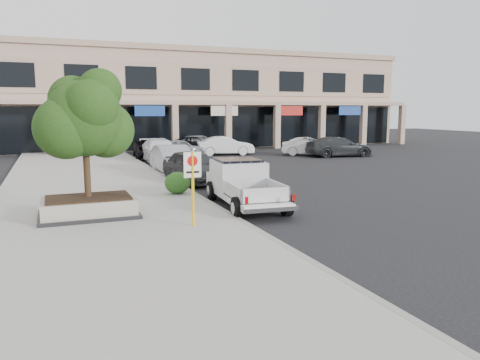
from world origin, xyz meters
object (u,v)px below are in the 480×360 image
object	(u,v)px
planter_tree	(88,119)
curb_car_c	(160,151)
lot_car_b	(225,146)
lot_car_d	(196,145)
curb_car_b	(173,160)
curb_car_a	(194,166)
lot_car_f	(309,146)
lot_car_c	(339,147)
no_parking_sign	(193,178)
curb_car_d	(152,148)
lot_car_e	(200,142)
planter	(89,207)
pickup_truck	(246,184)
lot_car_a	(179,148)

from	to	relation	value
planter_tree	curb_car_c	world-z (taller)	planter_tree
lot_car_b	lot_car_d	size ratio (longest dim) A/B	0.94
curb_car_b	lot_car_b	distance (m)	11.63
curb_car_a	lot_car_f	size ratio (longest dim) A/B	1.11
curb_car_c	lot_car_c	size ratio (longest dim) A/B	1.03
curb_car_b	lot_car_b	world-z (taller)	curb_car_b
lot_car_f	lot_car_c	bearing A→B (deg)	-105.57
no_parking_sign	lot_car_c	xyz separation A→B (m)	(17.28, 17.90, -0.85)
lot_car_b	curb_car_a	bearing A→B (deg)	164.34
planter_tree	lot_car_f	xyz separation A→B (m)	(18.29, 16.90, -2.69)
curb_car_c	lot_car_b	size ratio (longest dim) A/B	1.21
curb_car_d	lot_car_b	xyz separation A→B (m)	(6.09, 0.12, -0.04)
curb_car_d	lot_car_f	distance (m)	12.63
curb_car_b	curb_car_c	size ratio (longest dim) A/B	0.90
curb_car_d	lot_car_c	xyz separation A→B (m)	(14.10, -4.41, -0.01)
curb_car_a	curb_car_b	bearing A→B (deg)	85.38
lot_car_e	planter_tree	bearing A→B (deg)	155.85
planter	curb_car_c	size ratio (longest dim) A/B	0.58
pickup_truck	lot_car_e	size ratio (longest dim) A/B	1.24
planter_tree	planter	bearing A→B (deg)	-131.03
lot_car_f	curb_car_c	bearing A→B (deg)	120.55
pickup_truck	curb_car_d	bearing A→B (deg)	93.78
no_parking_sign	curb_car_b	xyz separation A→B (m)	(2.56, 12.93, -0.81)
planter	lot_car_b	world-z (taller)	lot_car_b
curb_car_d	lot_car_c	distance (m)	14.77
lot_car_b	pickup_truck	bearing A→B (deg)	172.85
curb_car_c	curb_car_b	bearing A→B (deg)	-94.99
lot_car_e	lot_car_f	bearing A→B (deg)	-134.87
lot_car_b	lot_car_d	xyz separation A→B (m)	(-1.66, 2.79, -0.07)
planter	curb_car_a	xyz separation A→B (m)	(5.63, 6.74, 0.36)
curb_car_a	lot_car_d	distance (m)	16.68
curb_car_c	lot_car_a	bearing A→B (deg)	53.85
pickup_truck	curb_car_d	size ratio (longest dim) A/B	0.98
pickup_truck	curb_car_b	world-z (taller)	pickup_truck
planter	lot_car_c	distance (m)	25.37
planter_tree	lot_car_c	world-z (taller)	planter_tree
lot_car_c	lot_car_e	xyz separation A→B (m)	(-8.82, 8.92, -0.01)
lot_car_f	planter_tree	bearing A→B (deg)	160.94
no_parking_sign	lot_car_a	distance (m)	22.54
curb_car_a	lot_car_e	size ratio (longest dim) A/B	1.08
planter_tree	curb_car_c	bearing A→B (deg)	70.22
lot_car_b	curb_car_d	bearing A→B (deg)	101.93
lot_car_c	lot_car_f	size ratio (longest dim) A/B	1.22
planter_tree	lot_car_c	xyz separation A→B (m)	(20.06, 15.21, -2.63)
no_parking_sign	curb_car_b	bearing A→B (deg)	78.79
lot_car_a	lot_car_e	size ratio (longest dim) A/B	0.95
no_parking_sign	lot_car_e	distance (m)	28.13
lot_car_c	lot_car_f	xyz separation A→B (m)	(-1.76, 1.69, -0.06)
lot_car_d	lot_car_e	bearing A→B (deg)	-8.64
lot_car_b	lot_car_d	distance (m)	3.25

